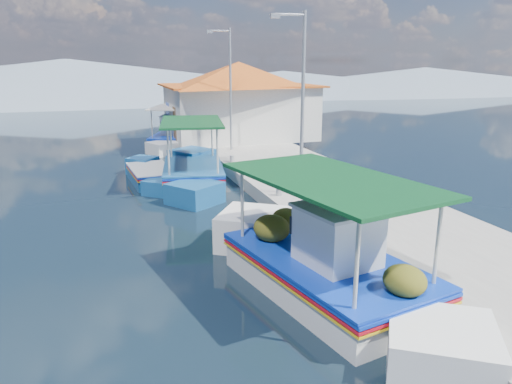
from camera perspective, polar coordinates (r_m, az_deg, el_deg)
name	(u,v)px	position (r m, az deg, el deg)	size (l,w,h in m)	color
ground	(178,242)	(14.00, -9.10, -5.79)	(160.00, 160.00, 0.00)	black
quay	(291,173)	(21.04, 4.15, 2.19)	(5.00, 44.00, 0.50)	#A09D96
bollards	(250,171)	(19.56, -0.70, 2.44)	(0.20, 17.20, 0.30)	#A5A8AD
main_caique	(325,267)	(10.93, 8.14, -8.75)	(3.68, 8.63, 2.90)	white
caique_green_canopy	(192,174)	(20.23, -7.47, 2.11)	(3.19, 7.69, 2.92)	#165089
caique_blue_hull	(151,176)	(20.86, -12.21, 1.79)	(1.85, 5.38, 0.96)	#165089
caique_far	(174,138)	(29.60, -9.60, 6.26)	(3.95, 6.94, 2.61)	white
harbor_building	(239,99)	(29.19, -2.03, 10.87)	(10.49, 10.49, 4.40)	silver
lamp_post_near	(300,95)	(16.32, 5.21, 11.21)	(1.21, 0.14, 6.00)	#A5A8AD
lamp_post_far	(229,84)	(24.83, -3.23, 12.59)	(1.21, 0.14, 6.00)	#A5A8AD
mountain_ridge	(157,83)	(69.53, -11.49, 12.47)	(171.40, 96.00, 5.50)	slate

